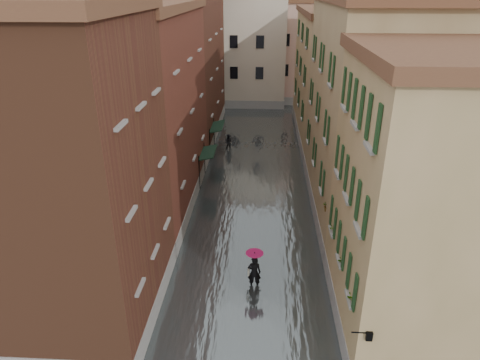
# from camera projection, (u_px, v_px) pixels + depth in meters

# --- Properties ---
(ground) EXTENTS (120.00, 120.00, 0.00)m
(ground) POSITION_uv_depth(u_px,v_px,m) (248.00, 288.00, 21.44)
(ground) COLOR #525254
(ground) RESTS_ON ground
(floodwater) EXTENTS (10.00, 60.00, 0.20)m
(floodwater) POSITION_uv_depth(u_px,v_px,m) (254.00, 179.00, 33.21)
(floodwater) COLOR #4C5354
(floodwater) RESTS_ON ground
(building_left_near) EXTENTS (6.00, 8.00, 13.00)m
(building_left_near) POSITION_uv_depth(u_px,v_px,m) (74.00, 184.00, 17.29)
(building_left_near) COLOR brown
(building_left_near) RESTS_ON ground
(building_left_mid) EXTENTS (6.00, 14.00, 12.50)m
(building_left_mid) POSITION_uv_depth(u_px,v_px,m) (145.00, 115.00, 27.39)
(building_left_mid) COLOR #5C291D
(building_left_mid) RESTS_ON ground
(building_left_far) EXTENTS (6.00, 16.00, 14.00)m
(building_left_far) POSITION_uv_depth(u_px,v_px,m) (185.00, 64.00, 40.70)
(building_left_far) COLOR brown
(building_left_far) RESTS_ON ground
(building_right_near) EXTENTS (6.00, 8.00, 11.50)m
(building_right_near) POSITION_uv_depth(u_px,v_px,m) (423.00, 210.00, 16.88)
(building_right_near) COLOR #96804D
(building_right_near) RESTS_ON ground
(building_right_mid) EXTENTS (6.00, 14.00, 13.00)m
(building_right_mid) POSITION_uv_depth(u_px,v_px,m) (367.00, 115.00, 26.56)
(building_right_mid) COLOR tan
(building_right_mid) RESTS_ON ground
(building_right_far) EXTENTS (6.00, 16.00, 11.50)m
(building_right_far) POSITION_uv_depth(u_px,v_px,m) (332.00, 79.00, 40.50)
(building_right_far) COLOR #96804D
(building_right_far) RESTS_ON ground
(building_end_cream) EXTENTS (12.00, 9.00, 13.00)m
(building_end_cream) POSITION_uv_depth(u_px,v_px,m) (236.00, 50.00, 53.42)
(building_end_cream) COLOR beige
(building_end_cream) RESTS_ON ground
(building_end_pink) EXTENTS (10.00, 9.00, 12.00)m
(building_end_pink) POSITION_uv_depth(u_px,v_px,m) (307.00, 52.00, 54.99)
(building_end_pink) COLOR tan
(building_end_pink) RESTS_ON ground
(awning_near) EXTENTS (1.09, 2.89, 2.80)m
(awning_near) POSITION_uv_depth(u_px,v_px,m) (208.00, 153.00, 31.77)
(awning_near) COLOR black
(awning_near) RESTS_ON ground
(awning_far) EXTENTS (1.09, 3.28, 2.80)m
(awning_far) POSITION_uv_depth(u_px,v_px,m) (217.00, 127.00, 37.63)
(awning_far) COLOR black
(awning_far) RESTS_ON ground
(wall_lantern) EXTENTS (0.71, 0.22, 0.35)m
(wall_lantern) POSITION_uv_depth(u_px,v_px,m) (368.00, 335.00, 14.52)
(wall_lantern) COLOR black
(wall_lantern) RESTS_ON ground
(window_planters) EXTENTS (0.59, 8.23, 0.84)m
(window_planters) POSITION_uv_depth(u_px,v_px,m) (340.00, 239.00, 19.06)
(window_planters) COLOR maroon
(window_planters) RESTS_ON ground
(pedestrian_main) EXTENTS (0.90, 0.90, 2.06)m
(pedestrian_main) POSITION_uv_depth(u_px,v_px,m) (254.00, 268.00, 20.98)
(pedestrian_main) COLOR black
(pedestrian_main) RESTS_ON ground
(pedestrian_far) EXTENTS (0.82, 0.66, 1.61)m
(pedestrian_far) POSITION_uv_depth(u_px,v_px,m) (229.00, 143.00, 38.88)
(pedestrian_far) COLOR black
(pedestrian_far) RESTS_ON ground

